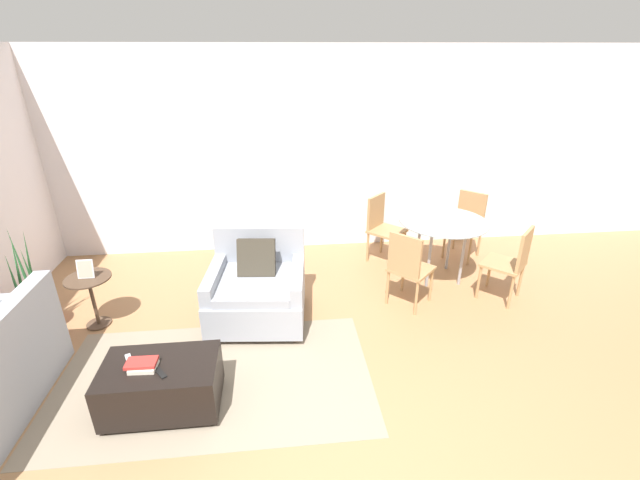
{
  "coord_description": "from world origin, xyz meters",
  "views": [
    {
      "loc": [
        -0.24,
        -2.03,
        2.68
      ],
      "look_at": [
        0.22,
        2.25,
        0.75
      ],
      "focal_mm": 24.0,
      "sensor_mm": 36.0,
      "label": 1
    }
  ],
  "objects_px": {
    "dining_chair_near_right": "(512,260)",
    "tv_remote_secondary": "(129,360)",
    "armchair": "(258,289)",
    "dining_chair_far_right": "(467,220)",
    "potted_plant": "(36,310)",
    "dining_table": "(443,228)",
    "dining_chair_far_left": "(382,224)",
    "ottoman": "(162,384)",
    "dining_chair_near_left": "(408,265)",
    "picture_frame": "(85,269)",
    "tv_remote_primary": "(161,373)",
    "side_table": "(91,292)",
    "book_stack": "(143,365)"
  },
  "relations": [
    {
      "from": "ottoman",
      "to": "tv_remote_primary",
      "type": "relative_size",
      "value": 6.44
    },
    {
      "from": "potted_plant",
      "to": "dining_table",
      "type": "bearing_deg",
      "value": 8.01
    },
    {
      "from": "dining_table",
      "to": "dining_chair_far_left",
      "type": "bearing_deg",
      "value": 135.0
    },
    {
      "from": "tv_remote_secondary",
      "to": "dining_chair_far_right",
      "type": "distance_m",
      "value": 4.51
    },
    {
      "from": "armchair",
      "to": "potted_plant",
      "type": "relative_size",
      "value": 0.92
    },
    {
      "from": "ottoman",
      "to": "dining_chair_near_left",
      "type": "bearing_deg",
      "value": 28.05
    },
    {
      "from": "tv_remote_primary",
      "to": "armchair",
      "type": "bearing_deg",
      "value": 62.29
    },
    {
      "from": "tv_remote_secondary",
      "to": "dining_chair_far_left",
      "type": "height_order",
      "value": "dining_chair_far_left"
    },
    {
      "from": "armchair",
      "to": "picture_frame",
      "type": "height_order",
      "value": "armchair"
    },
    {
      "from": "armchair",
      "to": "dining_chair_far_right",
      "type": "xyz_separation_m",
      "value": [
        2.85,
        1.25,
        0.17
      ]
    },
    {
      "from": "potted_plant",
      "to": "side_table",
      "type": "xyz_separation_m",
      "value": [
        0.57,
        0.02,
        0.17
      ]
    },
    {
      "from": "ottoman",
      "to": "dining_chair_near_right",
      "type": "xyz_separation_m",
      "value": [
        3.58,
        1.27,
        0.28
      ]
    },
    {
      "from": "dining_chair_near_right",
      "to": "tv_remote_secondary",
      "type": "bearing_deg",
      "value": -162.69
    },
    {
      "from": "tv_remote_secondary",
      "to": "dining_table",
      "type": "height_order",
      "value": "dining_table"
    },
    {
      "from": "ottoman",
      "to": "dining_chair_far_left",
      "type": "xyz_separation_m",
      "value": [
        2.37,
        2.47,
        0.28
      ]
    },
    {
      "from": "book_stack",
      "to": "dining_chair_far_left",
      "type": "bearing_deg",
      "value": 45.13
    },
    {
      "from": "tv_remote_primary",
      "to": "picture_frame",
      "type": "xyz_separation_m",
      "value": [
        -1.0,
        1.35,
        0.23
      ]
    },
    {
      "from": "tv_remote_secondary",
      "to": "dining_table",
      "type": "xyz_separation_m",
      "value": [
        3.22,
        1.79,
        0.25
      ]
    },
    {
      "from": "armchair",
      "to": "dining_chair_far_right",
      "type": "height_order",
      "value": "armchair"
    },
    {
      "from": "book_stack",
      "to": "picture_frame",
      "type": "distance_m",
      "value": 1.55
    },
    {
      "from": "side_table",
      "to": "dining_chair_near_left",
      "type": "relative_size",
      "value": 0.63
    },
    {
      "from": "dining_chair_near_left",
      "to": "dining_chair_far_right",
      "type": "height_order",
      "value": "same"
    },
    {
      "from": "picture_frame",
      "to": "dining_chair_far_left",
      "type": "distance_m",
      "value": 3.55
    },
    {
      "from": "ottoman",
      "to": "dining_table",
      "type": "bearing_deg",
      "value": 32.1
    },
    {
      "from": "tv_remote_secondary",
      "to": "dining_chair_near_left",
      "type": "distance_m",
      "value": 2.87
    },
    {
      "from": "ottoman",
      "to": "dining_chair_near_left",
      "type": "height_order",
      "value": "dining_chair_near_left"
    },
    {
      "from": "armchair",
      "to": "potted_plant",
      "type": "distance_m",
      "value": 2.27
    },
    {
      "from": "tv_remote_secondary",
      "to": "dining_chair_near_right",
      "type": "relative_size",
      "value": 0.19
    },
    {
      "from": "armchair",
      "to": "dining_chair_far_right",
      "type": "relative_size",
      "value": 1.19
    },
    {
      "from": "side_table",
      "to": "dining_chair_near_left",
      "type": "bearing_deg",
      "value": 0.24
    },
    {
      "from": "book_stack",
      "to": "tv_remote_primary",
      "type": "distance_m",
      "value": 0.17
    },
    {
      "from": "ottoman",
      "to": "tv_remote_primary",
      "type": "xyz_separation_m",
      "value": [
        0.04,
        -0.1,
        0.2
      ]
    },
    {
      "from": "dining_chair_near_right",
      "to": "side_table",
      "type": "bearing_deg",
      "value": -179.83
    },
    {
      "from": "ottoman",
      "to": "tv_remote_primary",
      "type": "height_order",
      "value": "tv_remote_primary"
    },
    {
      "from": "tv_remote_secondary",
      "to": "dining_chair_far_right",
      "type": "bearing_deg",
      "value": 32.09
    },
    {
      "from": "tv_remote_primary",
      "to": "dining_chair_near_left",
      "type": "relative_size",
      "value": 0.15
    },
    {
      "from": "dining_chair_near_right",
      "to": "dining_chair_far_left",
      "type": "xyz_separation_m",
      "value": [
        -1.2,
        1.2,
        0.0
      ]
    },
    {
      "from": "dining_chair_near_right",
      "to": "dining_chair_far_right",
      "type": "height_order",
      "value": "same"
    },
    {
      "from": "book_stack",
      "to": "side_table",
      "type": "relative_size",
      "value": 0.41
    },
    {
      "from": "dining_table",
      "to": "tv_remote_primary",
      "type": "bearing_deg",
      "value": -146.18
    },
    {
      "from": "tv_remote_primary",
      "to": "dining_chair_near_left",
      "type": "xyz_separation_m",
      "value": [
        2.33,
        1.36,
        0.08
      ]
    },
    {
      "from": "dining_table",
      "to": "dining_chair_far_right",
      "type": "distance_m",
      "value": 0.87
    },
    {
      "from": "potted_plant",
      "to": "picture_frame",
      "type": "bearing_deg",
      "value": 1.87
    },
    {
      "from": "tv_remote_primary",
      "to": "potted_plant",
      "type": "height_order",
      "value": "potted_plant"
    },
    {
      "from": "book_stack",
      "to": "dining_chair_far_right",
      "type": "xyz_separation_m",
      "value": [
        3.69,
        2.49,
        0.06
      ]
    },
    {
      "from": "book_stack",
      "to": "dining_chair_near_left",
      "type": "xyz_separation_m",
      "value": [
        2.48,
        1.29,
        0.06
      ]
    },
    {
      "from": "book_stack",
      "to": "dining_chair_far_right",
      "type": "distance_m",
      "value": 4.45
    },
    {
      "from": "side_table",
      "to": "dining_chair_far_right",
      "type": "xyz_separation_m",
      "value": [
        4.54,
        1.22,
        0.12
      ]
    },
    {
      "from": "dining_table",
      "to": "dining_chair_far_left",
      "type": "relative_size",
      "value": 1.18
    },
    {
      "from": "dining_chair_far_left",
      "to": "book_stack",
      "type": "bearing_deg",
      "value": -134.87
    }
  ]
}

